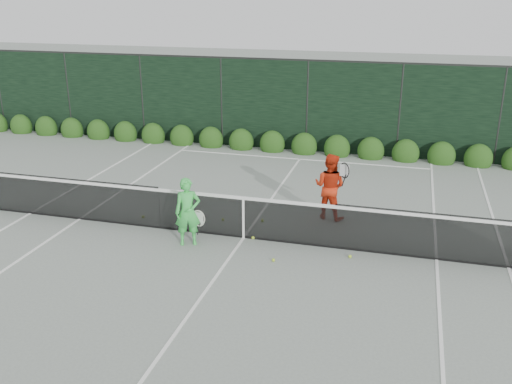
# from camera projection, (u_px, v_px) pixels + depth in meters

# --- Properties ---
(ground) EXTENTS (80.00, 80.00, 0.00)m
(ground) POSITION_uv_depth(u_px,v_px,m) (244.00, 238.00, 12.66)
(ground) COLOR gray
(ground) RESTS_ON ground
(tennis_net) EXTENTS (12.90, 0.10, 1.07)m
(tennis_net) POSITION_uv_depth(u_px,v_px,m) (242.00, 216.00, 12.49)
(tennis_net) COLOR black
(tennis_net) RESTS_ON ground
(player_woman) EXTENTS (0.67, 0.54, 1.48)m
(player_woman) POSITION_uv_depth(u_px,v_px,m) (188.00, 212.00, 12.13)
(player_woman) COLOR #3BCC4F
(player_woman) RESTS_ON ground
(player_man) EXTENTS (0.93, 0.79, 1.60)m
(player_man) POSITION_uv_depth(u_px,v_px,m) (330.00, 186.00, 13.51)
(player_man) COLOR red
(player_man) RESTS_ON ground
(court_lines) EXTENTS (11.03, 23.83, 0.01)m
(court_lines) POSITION_uv_depth(u_px,v_px,m) (244.00, 238.00, 12.66)
(court_lines) COLOR white
(court_lines) RESTS_ON ground
(windscreen_fence) EXTENTS (32.00, 21.07, 3.06)m
(windscreen_fence) POSITION_uv_depth(u_px,v_px,m) (198.00, 220.00, 9.69)
(windscreen_fence) COLOR black
(windscreen_fence) RESTS_ON ground
(hedge_row) EXTENTS (31.66, 0.65, 0.94)m
(hedge_row) POSITION_uv_depth(u_px,v_px,m) (304.00, 146.00, 19.07)
(hedge_row) COLOR #183A10
(hedge_row) RESTS_ON ground
(tennis_balls) EXTENTS (5.14, 2.01, 0.07)m
(tennis_balls) POSITION_uv_depth(u_px,v_px,m) (239.00, 232.00, 12.89)
(tennis_balls) COLOR #B4D830
(tennis_balls) RESTS_ON ground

